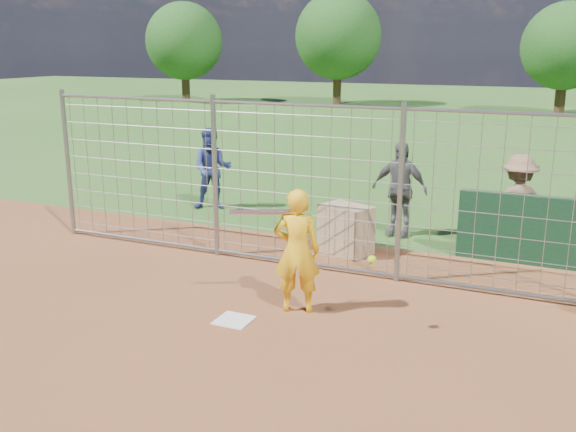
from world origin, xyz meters
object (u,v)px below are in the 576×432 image
at_px(batter, 297,251).
at_px(bystander_c, 517,205).
at_px(bystander_a, 212,169).
at_px(bystander_b, 399,189).
at_px(equipment_bin, 346,229).

xyz_separation_m(batter, bystander_c, (2.36, 3.59, 0.02)).
height_order(bystander_a, bystander_c, bystander_a).
xyz_separation_m(batter, bystander_b, (0.33, 3.90, 0.04)).
relative_size(bystander_b, equipment_bin, 2.14).
bearing_deg(equipment_bin, batter, -64.00).
distance_m(bystander_a, equipment_bin, 3.91).
relative_size(bystander_a, equipment_bin, 2.12).
height_order(bystander_b, equipment_bin, bystander_b).
height_order(batter, bystander_b, bystander_b).
relative_size(bystander_a, bystander_c, 1.02).
relative_size(batter, bystander_a, 0.96).
height_order(bystander_b, bystander_c, bystander_b).
xyz_separation_m(bystander_a, bystander_c, (6.07, -0.65, -0.02)).
bearing_deg(bystander_b, bystander_c, -5.38).
bearing_deg(batter, bystander_b, -114.30).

